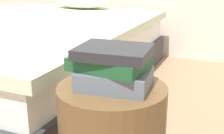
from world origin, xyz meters
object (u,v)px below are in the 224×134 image
Objects in this scene: book_slate at (115,78)px; book_charcoal at (113,52)px; bed at (32,52)px; book_forest at (109,63)px.

book_charcoal is (-0.00, -0.00, 0.09)m from book_slate.
book_forest is at bearing -41.17° from bed.
book_slate is (1.06, -0.84, 0.23)m from bed.
bed is 1.38m from book_slate.
book_forest is 1.03× the size of book_charcoal.
book_forest is at bearing 166.02° from book_charcoal.
book_slate is 0.09m from book_charcoal.
book_slate is 0.96× the size of book_forest.
bed is 8.54× the size of book_charcoal.
book_forest is at bearing 177.29° from book_slate.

